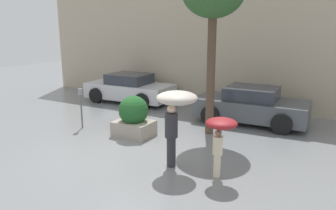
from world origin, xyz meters
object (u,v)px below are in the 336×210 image
planter_box (134,118)px  person_child (220,131)px  parked_car_near (251,106)px  person_adult (175,107)px  parking_meter (81,100)px  parked_car_far (130,89)px

planter_box → person_child: (3.34, -1.45, 0.52)m
planter_box → parked_car_near: (2.74, 3.23, 0.01)m
person_adult → parked_car_near: person_adult is taller
person_adult → person_child: bearing=-10.2°
parking_meter → parked_car_far: bearing=103.2°
parked_car_far → person_child: bearing=-131.6°
person_child → parked_car_far: bearing=172.6°
parking_meter → planter_box: bearing=5.6°
person_adult → parked_car_far: person_adult is taller
person_adult → parked_car_near: size_ratio=0.48×
planter_box → parked_car_near: bearing=49.7°
person_child → parking_meter: size_ratio=1.05×
person_child → parked_car_near: size_ratio=0.36×
person_child → parked_car_far: person_child is taller
parked_car_near → parked_car_far: same height
person_child → parked_car_near: 4.75m
planter_box → person_adult: size_ratio=0.68×
planter_box → person_adult: 2.77m
person_child → parked_car_near: (-0.61, 4.68, -0.51)m
parked_car_far → parking_meter: (0.93, -3.99, 0.35)m
person_adult → person_child: size_ratio=1.34×
planter_box → parked_car_far: same height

